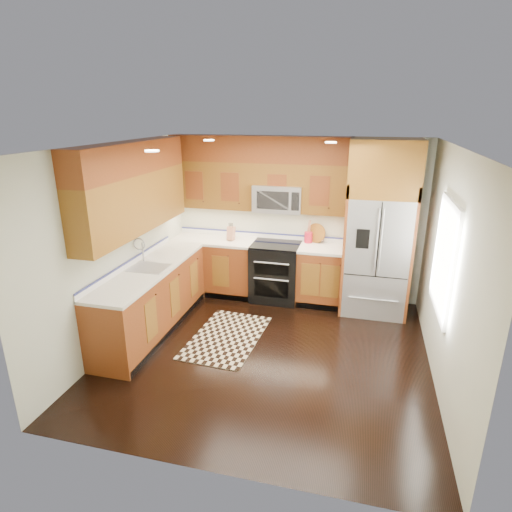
% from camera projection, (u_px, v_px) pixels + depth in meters
% --- Properties ---
extents(ground, '(4.00, 4.00, 0.00)m').
position_uv_depth(ground, '(267.00, 352.00, 5.52)').
color(ground, black).
rests_on(ground, ground).
extents(wall_back, '(4.00, 0.02, 2.60)m').
position_uv_depth(wall_back, '(296.00, 218.00, 6.93)').
color(wall_back, '#AEB4A2').
rests_on(wall_back, ground).
extents(wall_left, '(0.02, 4.00, 2.60)m').
position_uv_depth(wall_left, '(119.00, 245.00, 5.57)').
color(wall_left, '#AEB4A2').
rests_on(wall_left, ground).
extents(wall_right, '(0.02, 4.00, 2.60)m').
position_uv_depth(wall_right, '(448.00, 273.00, 4.63)').
color(wall_right, '#AEB4A2').
rests_on(wall_right, ground).
extents(window, '(0.04, 1.10, 1.30)m').
position_uv_depth(window, '(444.00, 258.00, 4.79)').
color(window, white).
rests_on(window, ground).
extents(base_cabinets, '(2.85, 3.00, 0.90)m').
position_uv_depth(base_cabinets, '(202.00, 285.00, 6.49)').
color(base_cabinets, brown).
rests_on(base_cabinets, ground).
extents(countertop, '(2.86, 3.01, 0.04)m').
position_uv_depth(countertop, '(212.00, 254.00, 6.41)').
color(countertop, white).
rests_on(countertop, base_cabinets).
extents(upper_cabinets, '(2.85, 3.00, 1.15)m').
position_uv_depth(upper_cabinets, '(207.00, 179.00, 6.13)').
color(upper_cabinets, brown).
rests_on(upper_cabinets, ground).
extents(range, '(0.76, 0.67, 0.95)m').
position_uv_depth(range, '(275.00, 272.00, 6.96)').
color(range, black).
rests_on(range, ground).
extents(microwave, '(0.76, 0.40, 0.42)m').
position_uv_depth(microwave, '(278.00, 198.00, 6.69)').
color(microwave, '#B2B2B7').
rests_on(microwave, ground).
extents(refrigerator, '(0.98, 0.75, 2.60)m').
position_uv_depth(refrigerator, '(379.00, 229.00, 6.29)').
color(refrigerator, '#B2B2B7').
rests_on(refrigerator, ground).
extents(sink_faucet, '(0.54, 0.44, 0.37)m').
position_uv_depth(sink_faucet, '(148.00, 263.00, 5.82)').
color(sink_faucet, '#B2B2B7').
rests_on(sink_faucet, countertop).
extents(rug, '(0.96, 1.51, 0.01)m').
position_uv_depth(rug, '(227.00, 337.00, 5.89)').
color(rug, black).
rests_on(rug, ground).
extents(knife_block, '(0.11, 0.15, 0.29)m').
position_uv_depth(knife_block, '(231.00, 233.00, 7.01)').
color(knife_block, '#AB6F53').
rests_on(knife_block, countertop).
extents(utensil_crock, '(0.15, 0.15, 0.37)m').
position_uv_depth(utensil_crock, '(308.00, 235.00, 6.86)').
color(utensil_crock, '#B4162D').
rests_on(utensil_crock, countertop).
extents(cutting_board, '(0.40, 0.40, 0.02)m').
position_uv_depth(cutting_board, '(316.00, 242.00, 6.91)').
color(cutting_board, brown).
rests_on(cutting_board, countertop).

